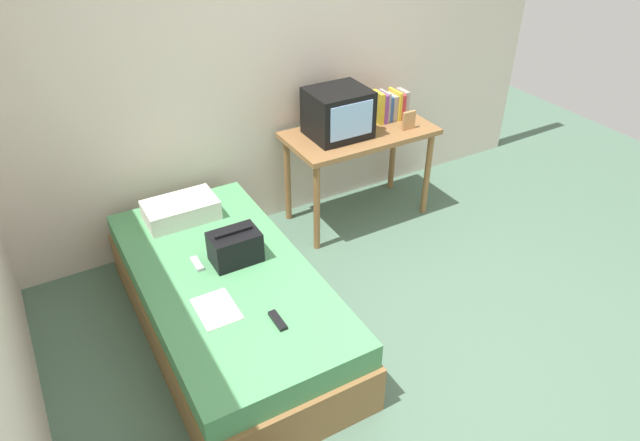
# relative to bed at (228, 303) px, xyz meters

# --- Properties ---
(ground_plane) EXTENTS (8.00, 8.00, 0.00)m
(ground_plane) POSITION_rel_bed_xyz_m (0.81, -0.84, -0.24)
(ground_plane) COLOR #4C6B56
(wall_back) EXTENTS (5.20, 0.10, 2.60)m
(wall_back) POSITION_rel_bed_xyz_m (0.81, 1.16, 1.06)
(wall_back) COLOR beige
(wall_back) RESTS_ON ground
(bed) EXTENTS (1.00, 2.00, 0.49)m
(bed) POSITION_rel_bed_xyz_m (0.00, 0.00, 0.00)
(bed) COLOR olive
(bed) RESTS_ON ground
(desk) EXTENTS (1.16, 0.60, 0.77)m
(desk) POSITION_rel_bed_xyz_m (1.45, 0.76, 0.43)
(desk) COLOR olive
(desk) RESTS_ON ground
(tv) EXTENTS (0.44, 0.39, 0.36)m
(tv) POSITION_rel_bed_xyz_m (1.26, 0.78, 0.71)
(tv) COLOR black
(tv) RESTS_ON desk
(water_bottle) EXTENTS (0.08, 0.08, 0.26)m
(water_bottle) POSITION_rel_bed_xyz_m (1.51, 0.71, 0.66)
(water_bottle) COLOR green
(water_bottle) RESTS_ON desk
(book_row) EXTENTS (0.28, 0.17, 0.25)m
(book_row) POSITION_rel_bed_xyz_m (1.77, 0.83, 0.65)
(book_row) COLOR gold
(book_row) RESTS_ON desk
(picture_frame) EXTENTS (0.11, 0.02, 0.15)m
(picture_frame) POSITION_rel_bed_xyz_m (1.79, 0.60, 0.61)
(picture_frame) COLOR #B27F4C
(picture_frame) RESTS_ON desk
(pillow) EXTENTS (0.48, 0.29, 0.14)m
(pillow) POSITION_rel_bed_xyz_m (-0.04, 0.69, 0.32)
(pillow) COLOR silver
(pillow) RESTS_ON bed
(handbag) EXTENTS (0.30, 0.20, 0.23)m
(handbag) POSITION_rel_bed_xyz_m (0.11, 0.07, 0.35)
(handbag) COLOR black
(handbag) RESTS_ON bed
(magazine) EXTENTS (0.21, 0.29, 0.01)m
(magazine) POSITION_rel_bed_xyz_m (-0.16, -0.29, 0.25)
(magazine) COLOR white
(magazine) RESTS_ON bed
(remote_dark) EXTENTS (0.04, 0.16, 0.02)m
(remote_dark) POSITION_rel_bed_xyz_m (0.09, -0.54, 0.26)
(remote_dark) COLOR black
(remote_dark) RESTS_ON bed
(remote_silver) EXTENTS (0.04, 0.14, 0.02)m
(remote_silver) POSITION_rel_bed_xyz_m (-0.12, 0.14, 0.26)
(remote_silver) COLOR #B7B7BC
(remote_silver) RESTS_ON bed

